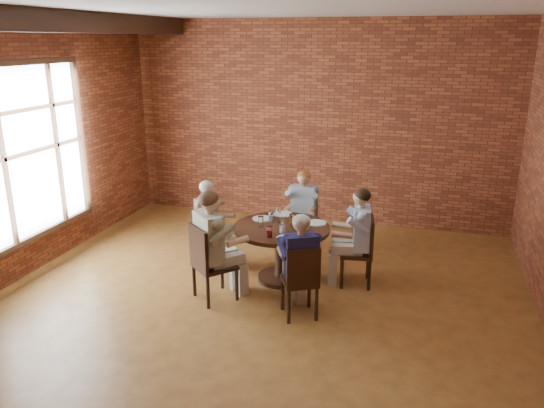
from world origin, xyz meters
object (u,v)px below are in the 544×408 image
(dining_table, at_px, (282,242))
(diner_a, at_px, (357,237))
(chair_a, at_px, (362,248))
(diner_c, at_px, (210,224))
(diner_b, at_px, (303,212))
(diner_d, at_px, (214,246))
(chair_b, at_px, (304,219))
(chair_e, at_px, (301,280))
(chair_c, at_px, (206,232))
(diner_e, at_px, (300,266))
(chair_d, at_px, (208,261))
(smartphone, at_px, (307,236))

(dining_table, bearing_deg, diner_a, 9.06)
(chair_a, height_order, diner_c, diner_c)
(diner_a, distance_m, diner_c, 2.03)
(diner_a, bearing_deg, dining_table, -90.00)
(diner_a, distance_m, diner_b, 1.29)
(diner_d, bearing_deg, chair_b, -68.78)
(chair_b, bearing_deg, chair_e, -75.94)
(chair_c, distance_m, diner_c, 0.15)
(chair_b, relative_size, chair_e, 0.99)
(diner_b, distance_m, diner_d, 1.92)
(chair_a, distance_m, diner_e, 1.19)
(chair_d, height_order, diner_d, diner_d)
(diner_a, bearing_deg, diner_e, -35.52)
(diner_a, height_order, chair_b, diner_a)
(diner_b, relative_size, smartphone, 9.94)
(chair_e, bearing_deg, dining_table, -90.00)
(dining_table, distance_m, diner_a, 0.97)
(chair_a, distance_m, smartphone, 0.81)
(diner_a, bearing_deg, chair_d, -69.08)
(chair_a, relative_size, diner_b, 0.74)
(chair_c, xyz_separation_m, diner_d, (0.51, -0.93, 0.21))
(dining_table, height_order, chair_e, chair_e)
(diner_c, height_order, chair_d, diner_c)
(chair_c, height_order, diner_d, diner_d)
(diner_c, bearing_deg, diner_e, -114.70)
(diner_e, bearing_deg, dining_table, -90.00)
(diner_b, relative_size, chair_c, 1.40)
(diner_b, distance_m, chair_e, 2.04)
(chair_a, bearing_deg, diner_a, -90.00)
(dining_table, height_order, chair_a, chair_a)
(diner_a, distance_m, diner_e, 1.13)
(diner_a, xyz_separation_m, diner_c, (-2.03, 0.03, -0.03))
(diner_a, height_order, diner_d, diner_d)
(chair_b, height_order, diner_c, diner_c)
(dining_table, xyz_separation_m, chair_b, (0.04, 1.13, -0.05))
(chair_c, height_order, chair_d, chair_d)
(chair_d, relative_size, diner_d, 0.70)
(chair_c, height_order, diner_e, diner_e)
(chair_d, relative_size, chair_e, 1.09)
(diner_a, xyz_separation_m, chair_e, (-0.47, -1.08, -0.16))
(diner_c, relative_size, diner_d, 0.89)
(chair_d, height_order, diner_e, diner_e)
(diner_c, bearing_deg, smartphone, -96.95)
(diner_d, bearing_deg, dining_table, -90.00)
(chair_d, relative_size, diner_e, 0.78)
(chair_a, distance_m, chair_b, 1.39)
(diner_d, bearing_deg, chair_d, 90.00)
(chair_d, bearing_deg, chair_c, -24.81)
(chair_b, bearing_deg, dining_table, -90.00)
(chair_a, height_order, chair_c, chair_a)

